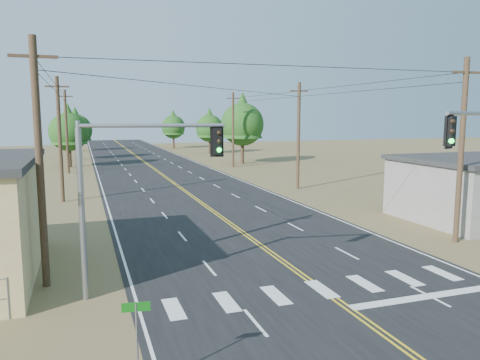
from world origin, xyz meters
name	(u,v)px	position (x,y,z in m)	size (l,w,h in m)	color
road	(195,198)	(0.00, 30.00, 0.01)	(15.00, 200.00, 0.02)	black
utility_pole_left_near	(40,162)	(-10.50, 12.00, 5.12)	(1.80, 0.30, 10.00)	#4C3826
utility_pole_left_mid	(60,139)	(-10.50, 32.00, 5.12)	(1.80, 0.30, 10.00)	#4C3826
utility_pole_left_far	(67,131)	(-10.50, 52.00, 5.12)	(1.80, 0.30, 10.00)	#4C3826
utility_pole_right_near	(461,150)	(10.50, 12.00, 5.12)	(1.80, 0.30, 10.00)	#4C3826
utility_pole_right_mid	(298,135)	(10.50, 32.00, 5.12)	(1.80, 0.30, 10.00)	#4C3826
utility_pole_right_far	(233,129)	(10.50, 52.00, 5.12)	(1.80, 0.30, 10.00)	#4C3826
signal_mast_left	(124,180)	(-7.46, 9.74, 4.56)	(5.41, 1.19, 6.76)	gray
street_sign	(137,332)	(-7.80, 3.24, 1.59)	(0.70, 0.12, 2.37)	gray
tree_left_near	(68,128)	(-10.44, 59.23, 5.28)	(5.18, 5.18, 8.63)	#3F2D1E
tree_left_mid	(76,127)	(-9.64, 70.66, 5.15)	(5.05, 5.05, 8.41)	#3F2D1E
tree_left_far	(80,128)	(-9.00, 89.92, 4.46)	(4.38, 4.38, 7.29)	#3F2D1E
tree_right_near	(242,120)	(13.22, 56.04, 6.31)	(6.19, 6.19, 10.31)	#3F2D1E
tree_right_mid	(209,126)	(13.49, 75.27, 5.12)	(5.02, 5.02, 8.36)	#3F2D1E
tree_right_far	(173,125)	(9.78, 91.06, 5.03)	(4.93, 4.93, 8.22)	#3F2D1E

